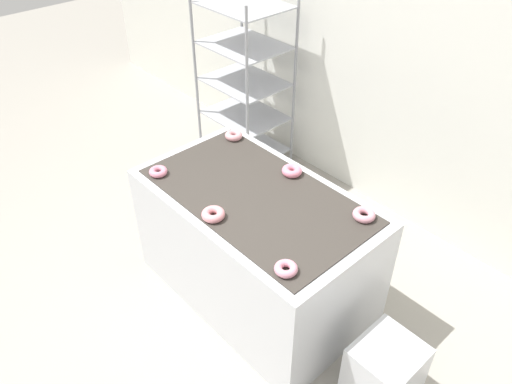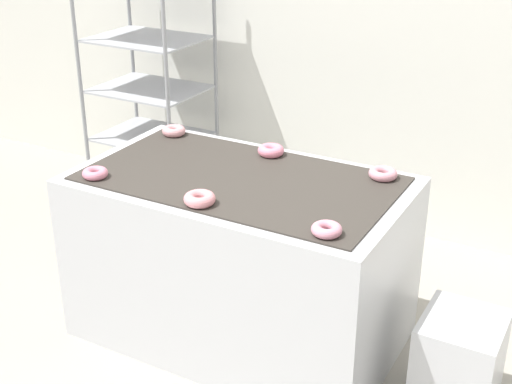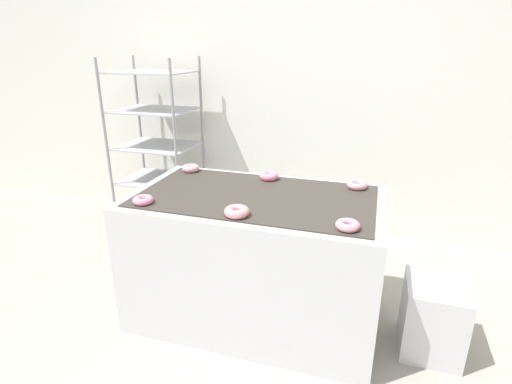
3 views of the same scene
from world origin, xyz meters
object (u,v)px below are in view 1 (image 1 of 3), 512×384
Objects in this scene: donut_near_center at (213,214)px; donut_far_right at (364,215)px; fryer_machine at (256,246)px; glaze_bin at (384,374)px; baking_rack_cart at (245,82)px; donut_near_left at (158,172)px; donut_near_right at (286,269)px; donut_far_center at (292,171)px; donut_far_left at (234,135)px.

donut_near_center reaches higher than donut_far_right.
donut_far_right reaches higher than fryer_machine.
fryer_machine reaches higher than glaze_bin.
baking_rack_cart is 2.60m from glaze_bin.
donut_far_right is (1.13, 0.61, 0.00)m from donut_near_left.
donut_far_center reaches higher than donut_near_right.
donut_far_center is (1.25, -0.71, 0.06)m from baking_rack_cart.
baking_rack_cart is at bearing 141.05° from fryer_machine.
donut_far_center is at bearing 132.34° from donut_near_right.
donut_near_right reaches higher than glaze_bin.
donut_near_right is 0.98× the size of donut_far_left.
fryer_machine is at bearing 150.99° from donut_near_right.
donut_near_left and donut_near_right have the same top height.
donut_far_left reaches higher than donut_far_right.
donut_far_center reaches higher than donut_near_left.
donut_far_left is at bearing 151.09° from donut_near_right.
donut_far_right is at bearing -0.55° from donut_far_center.
donut_near_left is (0.69, -1.33, 0.05)m from baking_rack_cart.
donut_far_left is at bearing 168.09° from glaze_bin.
donut_far_center is at bearing 47.83° from donut_near_left.
fryer_machine is at bearing 88.66° from donut_near_center.
donut_far_left is at bearing 179.15° from donut_far_center.
fryer_machine is 11.75× the size of donut_far_center.
donut_near_center is at bearing -179.28° from donut_near_right.
baking_rack_cart is 1.49m from donut_near_left.
baking_rack_cart is 11.83× the size of donut_near_center.
fryer_machine is 0.79m from donut_far_left.
donut_near_left is 0.86× the size of donut_near_center.
donut_near_center reaches higher than donut_near_left.
donut_near_right is at bearing -150.34° from glaze_bin.
fryer_machine is 0.54m from donut_near_center.
donut_far_right is (1.82, -0.71, 0.05)m from baking_rack_cart.
baking_rack_cart is 1.83m from donut_near_center.
donut_far_center is at bearing 179.45° from donut_far_right.
donut_far_center is at bearing -29.46° from baking_rack_cart.
donut_far_center is 0.57m from donut_far_right.
baking_rack_cart is 12.36× the size of donut_far_center.
donut_near_center is 0.84m from donut_far_right.
donut_near_left is 0.63m from donut_far_left.
donut_far_center is (-1.06, 0.34, 0.64)m from glaze_bin.
donut_near_right is at bearing 0.72° from donut_near_center.
fryer_machine is 12.33× the size of donut_far_left.
donut_far_center is (-0.56, 0.62, 0.00)m from donut_near_right.
donut_far_left reaches higher than donut_near_right.
donut_near_right is at bearing 0.02° from donut_near_left.
donut_far_right is at bearing 47.52° from donut_near_center.
donut_near_center reaches higher than glaze_bin.
donut_near_left is 0.56m from donut_near_center.
fryer_machine is 0.77m from donut_far_right.
baking_rack_cart is at bearing 150.54° from donut_far_center.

